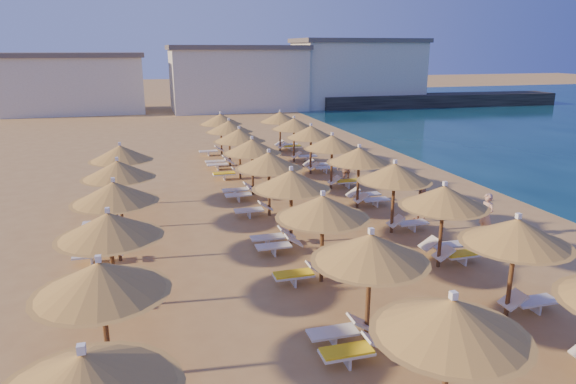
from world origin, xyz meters
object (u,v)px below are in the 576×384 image
object	(u,v)px
jetty	(438,100)
parasol_row_east	(395,174)
beachgoer_b	(421,204)
beachgoer_c	(346,170)
beachgoer_a	(486,215)
parasol_row_west	(291,181)

from	to	relation	value
jetty	parasol_row_east	distance (m)	47.76
jetty	beachgoer_b	distance (m)	46.05
beachgoer_c	beachgoer_a	distance (m)	8.92
beachgoer_c	beachgoer_b	xyz separation A→B (m)	(0.76, -6.40, -0.06)
beachgoer_c	beachgoer_b	bearing A→B (deg)	-66.26
beachgoer_b	parasol_row_east	bearing A→B (deg)	-85.24
parasol_row_west	parasol_row_east	bearing A→B (deg)	0.00
parasol_row_west	beachgoer_a	world-z (taller)	parasol_row_west
parasol_row_west	beachgoer_b	bearing A→B (deg)	8.33
jetty	parasol_row_west	xyz separation A→B (m)	(-30.55, -39.73, 1.63)
parasol_row_east	beachgoer_c	size ratio (longest dim) A/B	22.29
beachgoer_b	beachgoer_a	xyz separation A→B (m)	(1.45, -2.25, 0.10)
parasol_row_east	parasol_row_west	bearing A→B (deg)	180.00
jetty	beachgoer_a	distance (m)	47.23
beachgoer_b	beachgoer_a	size ratio (longest dim) A/B	0.89
parasol_row_west	beachgoer_c	size ratio (longest dim) A/B	22.29
parasol_row_east	beachgoer_b	size ratio (longest dim) A/B	24.12
parasol_row_east	beachgoer_c	world-z (taller)	parasol_row_east
beachgoer_c	beachgoer_a	bearing A→B (deg)	-58.66
beachgoer_c	beachgoer_a	size ratio (longest dim) A/B	0.96
parasol_row_west	beachgoer_c	distance (m)	9.01
beachgoer_c	beachgoer_b	size ratio (longest dim) A/B	1.08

